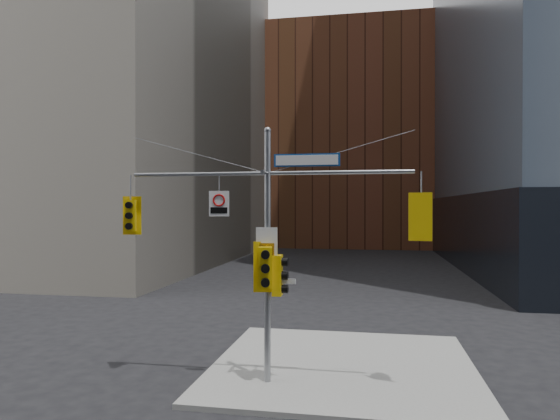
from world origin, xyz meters
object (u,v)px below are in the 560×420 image
(regulatory_sign_arm, at_px, (219,203))
(traffic_light_east_arm, at_px, (421,217))
(traffic_light_pole_side, at_px, (279,275))
(street_sign_blade, at_px, (307,160))
(signal_assembly, at_px, (267,230))
(traffic_light_pole_front, at_px, (265,268))
(traffic_light_west_arm, at_px, (131,216))

(regulatory_sign_arm, bearing_deg, traffic_light_east_arm, -5.74)
(traffic_light_pole_side, relative_size, regulatory_sign_arm, 1.57)
(traffic_light_east_arm, xyz_separation_m, street_sign_blade, (-3.06, 0.00, 1.55))
(signal_assembly, bearing_deg, traffic_light_pole_side, 1.39)
(signal_assembly, distance_m, traffic_light_pole_side, 1.31)
(traffic_light_east_arm, bearing_deg, traffic_light_pole_front, 15.95)
(traffic_light_west_arm, relative_size, regulatory_sign_arm, 1.58)
(signal_assembly, height_order, street_sign_blade, signal_assembly)
(traffic_light_pole_side, height_order, street_sign_blade, street_sign_blade)
(traffic_light_pole_front, bearing_deg, street_sign_blade, 1.81)
(traffic_light_pole_side, bearing_deg, traffic_light_west_arm, 88.86)
(signal_assembly, distance_m, traffic_light_east_arm, 4.18)
(traffic_light_west_arm, xyz_separation_m, traffic_light_east_arm, (8.30, -0.01, 0.00))
(street_sign_blade, bearing_deg, traffic_light_west_arm, 179.36)
(traffic_light_east_arm, bearing_deg, traffic_light_pole_side, 12.18)
(traffic_light_pole_front, bearing_deg, traffic_light_east_arm, -8.17)
(traffic_light_pole_side, xyz_separation_m, regulatory_sign_arm, (-1.73, -0.03, 2.03))
(traffic_light_east_arm, relative_size, traffic_light_pole_side, 1.12)
(traffic_light_east_arm, relative_size, traffic_light_pole_front, 0.90)
(signal_assembly, xyz_separation_m, street_sign_blade, (1.11, 0.00, 1.93))
(traffic_light_pole_side, height_order, regulatory_sign_arm, regulatory_sign_arm)
(traffic_light_east_arm, relative_size, street_sign_blade, 0.69)
(regulatory_sign_arm, bearing_deg, signal_assembly, -5.13)
(traffic_light_west_arm, bearing_deg, signal_assembly, -11.40)
(traffic_light_pole_side, xyz_separation_m, traffic_light_pole_front, (-0.33, -0.27, 0.24))
(traffic_light_pole_front, distance_m, street_sign_blade, 3.18)
(traffic_light_west_arm, distance_m, traffic_light_pole_front, 4.38)
(traffic_light_pole_side, bearing_deg, traffic_light_pole_front, 128.72)
(traffic_light_east_arm, xyz_separation_m, traffic_light_pole_front, (-4.17, -0.27, -1.42))
(street_sign_blade, bearing_deg, traffic_light_east_arm, -0.58)
(traffic_light_west_arm, xyz_separation_m, traffic_light_pole_front, (4.13, -0.28, -1.42))
(traffic_light_west_arm, relative_size, traffic_light_pole_side, 1.01)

